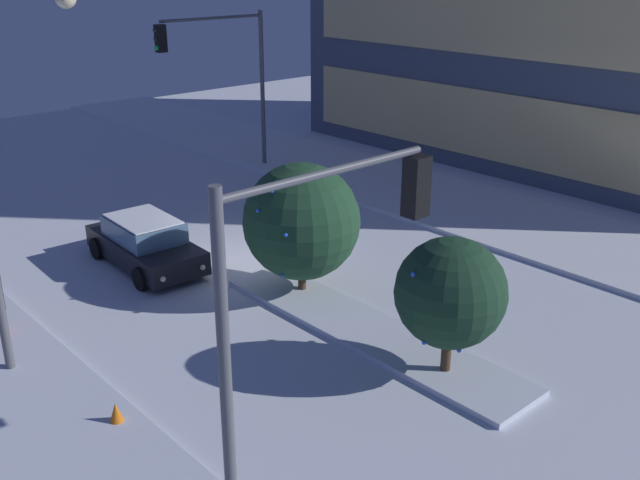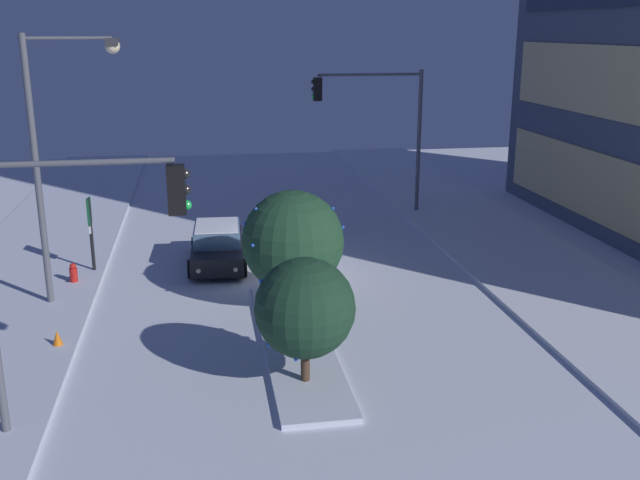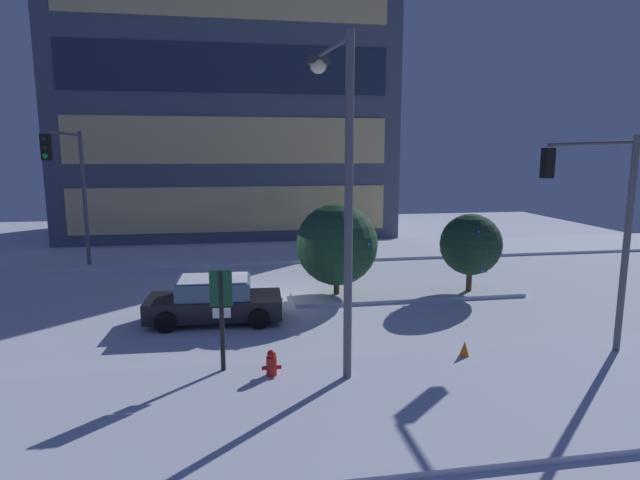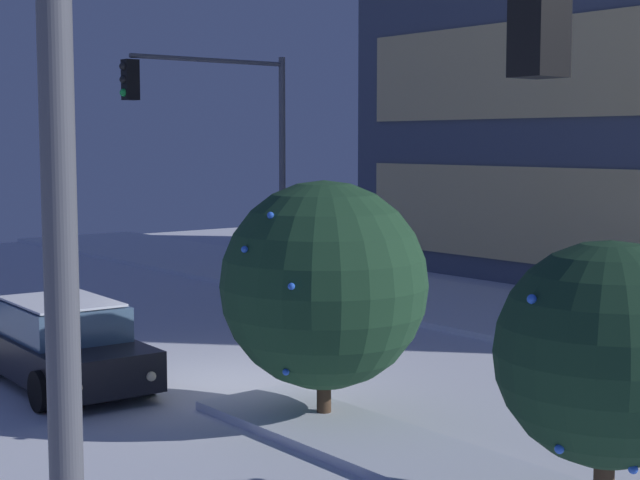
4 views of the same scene
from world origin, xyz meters
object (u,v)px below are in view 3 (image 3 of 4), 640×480
decorated_tree_median (471,245)px  construction_cone (464,351)px  car_near (215,301)px  street_lamp_arched (339,163)px  fire_hydrant (272,366)px  traffic_light_corner_far_left (70,175)px  traffic_light_corner_near_right (589,199)px  parking_info_sign (222,309)px  decorated_tree_left_of_median (337,244)px

decorated_tree_median → construction_cone: 7.20m
construction_cone → car_near: bearing=146.3°
car_near → decorated_tree_median: size_ratio=1.42×
street_lamp_arched → fire_hydrant: 5.20m
traffic_light_corner_far_left → street_lamp_arched: bearing=38.5°
fire_hydrant → construction_cone: (5.21, 0.37, -0.10)m
traffic_light_corner_far_left → fire_hydrant: size_ratio=8.33×
traffic_light_corner_near_right → parking_info_sign: size_ratio=2.21×
fire_hydrant → construction_cone: 5.22m
traffic_light_corner_near_right → traffic_light_corner_far_left: size_ratio=0.92×
street_lamp_arched → fire_hydrant: size_ratio=10.42×
decorated_tree_median → street_lamp_arched: bearing=-136.0°
car_near → traffic_light_corner_far_left: bearing=132.8°
traffic_light_corner_near_right → decorated_tree_left_of_median: bearing=50.7°
traffic_light_corner_near_right → parking_info_sign: bearing=96.4°
decorated_tree_median → traffic_light_corner_far_left: bearing=160.7°
traffic_light_corner_far_left → fire_hydrant: bearing=32.5°
street_lamp_arched → parking_info_sign: street_lamp_arched is taller
traffic_light_corner_near_right → decorated_tree_median: size_ratio=1.87×
parking_info_sign → decorated_tree_left_of_median: decorated_tree_left_of_median is taller
street_lamp_arched → fire_hydrant: street_lamp_arched is taller
fire_hydrant → parking_info_sign: (-1.17, 0.51, 1.36)m
traffic_light_corner_far_left → parking_info_sign: bearing=29.4°
fire_hydrant → decorated_tree_left_of_median: 7.84m
traffic_light_corner_near_right → construction_cone: traffic_light_corner_near_right is taller
street_lamp_arched → fire_hydrant: bearing=91.7°
decorated_tree_left_of_median → construction_cone: decorated_tree_left_of_median is taller
traffic_light_corner_far_left → street_lamp_arched: size_ratio=0.80×
decorated_tree_median → construction_cone: size_ratio=5.82×
street_lamp_arched → construction_cone: 6.10m
traffic_light_corner_near_right → decorated_tree_left_of_median: 8.66m
street_lamp_arched → parking_info_sign: size_ratio=3.02×
street_lamp_arched → construction_cone: street_lamp_arched is taller
street_lamp_arched → decorated_tree_left_of_median: size_ratio=2.24×
traffic_light_corner_far_left → decorated_tree_median: size_ratio=2.04×
car_near → traffic_light_corner_far_left: 10.51m
car_near → parking_info_sign: 4.47m
car_near → construction_cone: 8.09m
traffic_light_corner_near_right → decorated_tree_left_of_median: (-6.50, 5.32, -2.10)m
parking_info_sign → construction_cone: bearing=-89.4°
traffic_light_corner_far_left → decorated_tree_median: traffic_light_corner_far_left is taller
car_near → decorated_tree_median: decorated_tree_median is taller
traffic_light_corner_far_left → car_near: bearing=40.3°
decorated_tree_median → decorated_tree_left_of_median: 5.28m
fire_hydrant → decorated_tree_left_of_median: size_ratio=0.22×
parking_info_sign → car_near: bearing=6.3°
fire_hydrant → construction_cone: bearing=4.0°
car_near → traffic_light_corner_near_right: traffic_light_corner_near_right is taller
car_near → parking_info_sign: bearing=-83.0°
traffic_light_corner_near_right → fire_hydrant: size_ratio=7.64×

